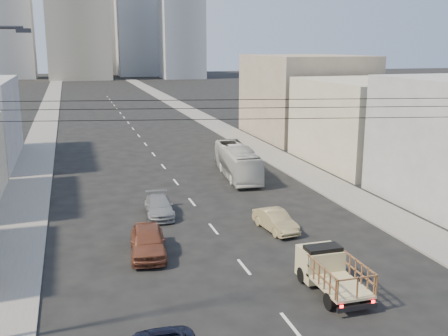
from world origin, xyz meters
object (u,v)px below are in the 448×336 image
flatbed_pickup (331,269)px  sedan_tan (276,221)px  sedan_grey (159,206)px  sedan_brown (148,241)px  city_bus (237,162)px

flatbed_pickup → sedan_tan: size_ratio=1.14×
sedan_grey → sedan_brown: bearing=-100.5°
city_bus → sedan_tan: city_bus is taller
sedan_brown → sedan_tan: 8.32m
sedan_brown → sedan_tan: (8.15, 1.65, -0.16)m
flatbed_pickup → city_bus: city_bus is taller
flatbed_pickup → sedan_tan: 8.42m
sedan_brown → sedan_grey: size_ratio=1.06×
flatbed_pickup → sedan_brown: size_ratio=0.95×
sedan_grey → city_bus: bearing=50.4°
flatbed_pickup → city_bus: (2.52, 22.01, 0.26)m
city_bus → sedan_tan: (-1.89, -13.63, -0.72)m
flatbed_pickup → sedan_tan: bearing=85.7°
city_bus → sedan_grey: 12.06m
city_bus → sedan_brown: 18.29m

